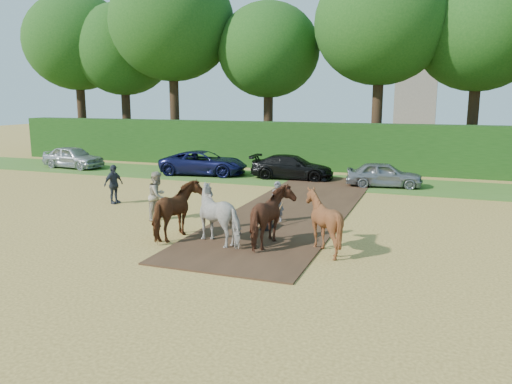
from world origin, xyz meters
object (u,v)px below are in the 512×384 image
(parked_cars, at_px, (283,167))
(church, at_px, (420,22))
(plough_team, at_px, (248,216))
(spectator_near, at_px, (158,196))
(spectator_far, at_px, (114,184))

(parked_cars, relative_size, church, 1.28)
(parked_cars, distance_m, church, 43.38)
(church, bearing_deg, plough_team, -92.75)
(parked_cars, bearing_deg, church, 82.76)
(spectator_near, xyz_separation_m, plough_team, (4.39, -1.82, -0.00))
(spectator_near, relative_size, spectator_far, 1.08)
(church, bearing_deg, spectator_near, -97.67)
(plough_team, distance_m, church, 55.10)
(spectator_near, distance_m, plough_team, 4.75)
(spectator_far, xyz_separation_m, plough_team, (7.74, -3.71, 0.07))
(spectator_near, bearing_deg, spectator_far, 56.36)
(plough_team, bearing_deg, parked_cars, 101.94)
(spectator_near, bearing_deg, parked_cars, -13.57)
(spectator_far, height_order, plough_team, plough_team)
(spectator_far, bearing_deg, spectator_near, -106.45)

